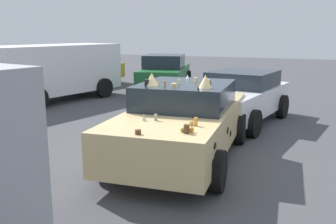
% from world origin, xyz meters
% --- Properties ---
extents(ground_plane, '(60.00, 60.00, 0.00)m').
position_xyz_m(ground_plane, '(0.00, 0.00, 0.00)').
color(ground_plane, '#47474C').
extents(art_car_decorated, '(4.50, 2.36, 1.69)m').
position_xyz_m(art_car_decorated, '(0.03, 0.00, 0.74)').
color(art_car_decorated, '#D8BC7F').
rests_on(art_car_decorated, ground).
extents(parked_van_row_back_far, '(5.21, 3.00, 1.97)m').
position_xyz_m(parked_van_row_back_far, '(4.31, 6.47, 1.12)').
color(parked_van_row_back_far, silver).
rests_on(parked_van_row_back_far, ground).
extents(parked_sedan_behind_right, '(4.35, 2.64, 1.36)m').
position_xyz_m(parked_sedan_behind_right, '(7.88, 7.80, 0.70)').
color(parked_sedan_behind_right, gold).
rests_on(parked_sedan_behind_right, ground).
extents(parked_sedan_behind_left, '(4.15, 2.47, 1.37)m').
position_xyz_m(parked_sedan_behind_left, '(3.48, -0.34, 0.70)').
color(parked_sedan_behind_left, white).
rests_on(parked_sedan_behind_left, ground).
extents(parked_sedan_far_left, '(4.83, 2.77, 1.46)m').
position_xyz_m(parked_sedan_far_left, '(8.53, 3.96, 0.72)').
color(parked_sedan_far_left, '#1E602D').
rests_on(parked_sedan_far_left, ground).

